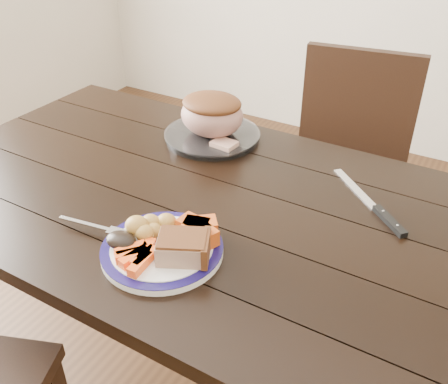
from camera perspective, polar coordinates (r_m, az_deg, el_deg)
The scene contains 15 objects.
ground at distance 1.81m, azimuth -2.00°, elevation -20.72°, with size 4.00×4.00×0.00m, color #472B16.
dining_table at distance 1.34m, azimuth -2.54°, elevation -3.80°, with size 1.61×0.91×0.75m.
chair_far at distance 1.93m, azimuth 13.75°, elevation 2.97°, with size 0.48×0.48×0.93m.
dinner_plate at distance 1.10m, azimuth -7.06°, elevation -6.64°, with size 0.27×0.27×0.02m, color white.
plate_rim at distance 1.10m, azimuth -7.09°, elevation -6.29°, with size 0.27×0.27×0.02m, color #150E48.
serving_platter at distance 1.56m, azimuth -1.35°, elevation 6.34°, with size 0.29×0.29×0.02m, color white.
pork_slice at distance 1.05m, azimuth -4.73°, elevation -6.36°, with size 0.10×0.08×0.05m, color tan.
roasted_potatoes at distance 1.12m, azimuth -8.58°, elevation -3.90°, with size 0.10×0.10×0.05m.
carrot_batons at distance 1.06m, azimuth -9.80°, elevation -7.21°, with size 0.08×0.11×0.02m.
pumpkin_wedges at distance 1.10m, azimuth -2.88°, elevation -4.32°, with size 0.11×0.09×0.04m.
dark_mushroom at distance 1.10m, azimuth -11.67°, elevation -5.44°, with size 0.07×0.05×0.03m, color black.
fork at distance 1.18m, azimuth -14.28°, elevation -3.92°, with size 0.18×0.04×0.00m.
roast_joint at distance 1.53m, azimuth -1.39°, elevation 8.76°, with size 0.20×0.17×0.13m, color tan.
cut_slice at distance 1.48m, azimuth 0.02°, elevation 5.45°, with size 0.07×0.06×0.02m, color tan.
carving_knife at distance 1.27m, azimuth 17.43°, elevation -2.20°, with size 0.25×0.23×0.01m.
Camera 1 is at (0.59, -0.89, 1.46)m, focal length 40.00 mm.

